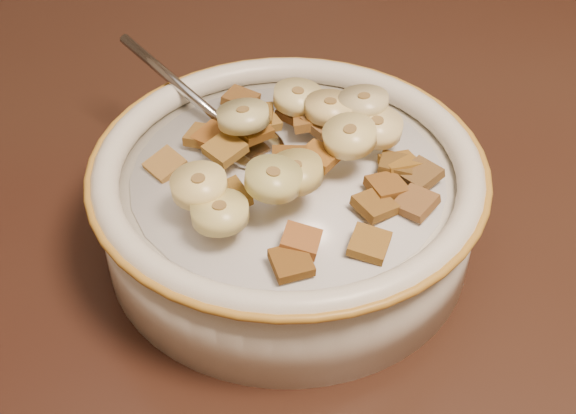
# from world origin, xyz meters

# --- Properties ---
(chair) EXTENTS (0.55, 0.55, 0.94)m
(chair) POSITION_xyz_m (-0.12, 0.56, 0.47)
(chair) COLOR #3A2210
(chair) RESTS_ON floor
(cereal_bowl) EXTENTS (0.23, 0.23, 0.05)m
(cereal_bowl) POSITION_xyz_m (-0.25, 0.01, 0.78)
(cereal_bowl) COLOR silver
(cereal_bowl) RESTS_ON table
(milk) EXTENTS (0.19, 0.19, 0.00)m
(milk) POSITION_xyz_m (-0.25, 0.01, 0.80)
(milk) COLOR silver
(milk) RESTS_ON cereal_bowl
(spoon) EXTENTS (0.07, 0.06, 0.01)m
(spoon) POSITION_xyz_m (-0.28, 0.03, 0.81)
(spoon) COLOR #A3A3A3
(spoon) RESTS_ON cereal_bowl
(cereal_square_0) EXTENTS (0.02, 0.02, 0.01)m
(cereal_square_0) POSITION_xyz_m (-0.23, -0.05, 0.81)
(cereal_square_0) COLOR #99501F
(cereal_square_0) RESTS_ON milk
(cereal_square_1) EXTENTS (0.02, 0.02, 0.01)m
(cereal_square_1) POSITION_xyz_m (-0.30, 0.08, 0.81)
(cereal_square_1) COLOR brown
(cereal_square_1) RESTS_ON milk
(cereal_square_2) EXTENTS (0.03, 0.03, 0.01)m
(cereal_square_2) POSITION_xyz_m (-0.28, -0.03, 0.82)
(cereal_square_2) COLOR #895E17
(cereal_square_2) RESTS_ON milk
(cereal_square_3) EXTENTS (0.03, 0.03, 0.01)m
(cereal_square_3) POSITION_xyz_m (-0.24, -0.07, 0.81)
(cereal_square_3) COLOR brown
(cereal_square_3) RESTS_ON milk
(cereal_square_4) EXTENTS (0.02, 0.02, 0.01)m
(cereal_square_4) POSITION_xyz_m (-0.19, 0.02, 0.81)
(cereal_square_4) COLOR brown
(cereal_square_4) RESTS_ON milk
(cereal_square_5) EXTENTS (0.03, 0.03, 0.01)m
(cereal_square_5) POSITION_xyz_m (-0.28, 0.04, 0.82)
(cereal_square_5) COLOR #8C5E1C
(cereal_square_5) RESTS_ON milk
(cereal_square_6) EXTENTS (0.03, 0.03, 0.01)m
(cereal_square_6) POSITION_xyz_m (-0.24, 0.07, 0.81)
(cereal_square_6) COLOR brown
(cereal_square_6) RESTS_ON milk
(cereal_square_7) EXTENTS (0.03, 0.03, 0.01)m
(cereal_square_7) POSITION_xyz_m (-0.33, -0.00, 0.81)
(cereal_square_7) COLOR olive
(cereal_square_7) RESTS_ON milk
(cereal_square_8) EXTENTS (0.02, 0.02, 0.01)m
(cereal_square_8) POSITION_xyz_m (-0.31, 0.03, 0.81)
(cereal_square_8) COLOR olive
(cereal_square_8) RESTS_ON milk
(cereal_square_9) EXTENTS (0.03, 0.03, 0.01)m
(cereal_square_9) POSITION_xyz_m (-0.19, 0.00, 0.81)
(cereal_square_9) COLOR brown
(cereal_square_9) RESTS_ON milk
(cereal_square_10) EXTENTS (0.03, 0.03, 0.01)m
(cereal_square_10) POSITION_xyz_m (-0.28, 0.02, 0.82)
(cereal_square_10) COLOR brown
(cereal_square_10) RESTS_ON milk
(cereal_square_11) EXTENTS (0.03, 0.03, 0.01)m
(cereal_square_11) POSITION_xyz_m (-0.26, 0.06, 0.81)
(cereal_square_11) COLOR #93501F
(cereal_square_11) RESTS_ON milk
(cereal_square_12) EXTENTS (0.03, 0.03, 0.01)m
(cereal_square_12) POSITION_xyz_m (-0.28, -0.04, 0.81)
(cereal_square_12) COLOR brown
(cereal_square_12) RESTS_ON milk
(cereal_square_13) EXTENTS (0.02, 0.02, 0.01)m
(cereal_square_13) POSITION_xyz_m (-0.25, -0.00, 0.83)
(cereal_square_13) COLOR brown
(cereal_square_13) RESTS_ON milk
(cereal_square_14) EXTENTS (0.03, 0.03, 0.01)m
(cereal_square_14) POSITION_xyz_m (-0.23, 0.07, 0.81)
(cereal_square_14) COLOR #925A25
(cereal_square_14) RESTS_ON milk
(cereal_square_15) EXTENTS (0.03, 0.03, 0.01)m
(cereal_square_15) POSITION_xyz_m (-0.30, 0.02, 0.82)
(cereal_square_15) COLOR brown
(cereal_square_15) RESTS_ON milk
(cereal_square_16) EXTENTS (0.03, 0.03, 0.01)m
(cereal_square_16) POSITION_xyz_m (-0.24, 0.05, 0.82)
(cereal_square_16) COLOR brown
(cereal_square_16) RESTS_ON milk
(cereal_square_17) EXTENTS (0.03, 0.03, 0.01)m
(cereal_square_17) POSITION_xyz_m (-0.18, -0.01, 0.81)
(cereal_square_17) COLOR brown
(cereal_square_17) RESTS_ON milk
(cereal_square_18) EXTENTS (0.02, 0.02, 0.01)m
(cereal_square_18) POSITION_xyz_m (-0.20, -0.04, 0.81)
(cereal_square_18) COLOR brown
(cereal_square_18) RESTS_ON milk
(cereal_square_19) EXTENTS (0.03, 0.03, 0.01)m
(cereal_square_19) POSITION_xyz_m (-0.23, 0.01, 0.82)
(cereal_square_19) COLOR #94521D
(cereal_square_19) RESTS_ON milk
(cereal_square_20) EXTENTS (0.03, 0.03, 0.01)m
(cereal_square_20) POSITION_xyz_m (-0.20, -0.01, 0.81)
(cereal_square_20) COLOR brown
(cereal_square_20) RESTS_ON milk
(cereal_square_21) EXTENTS (0.02, 0.02, 0.01)m
(cereal_square_21) POSITION_xyz_m (-0.25, 0.05, 0.82)
(cereal_square_21) COLOR #9A5B20
(cereal_square_21) RESTS_ON milk
(cereal_square_22) EXTENTS (0.03, 0.03, 0.01)m
(cereal_square_22) POSITION_xyz_m (-0.18, 0.02, 0.81)
(cereal_square_22) COLOR brown
(cereal_square_22) RESTS_ON milk
(cereal_square_23) EXTENTS (0.03, 0.03, 0.01)m
(cereal_square_23) POSITION_xyz_m (-0.29, 0.01, 0.82)
(cereal_square_23) COLOR olive
(cereal_square_23) RESTS_ON milk
(cereal_square_24) EXTENTS (0.02, 0.02, 0.01)m
(cereal_square_24) POSITION_xyz_m (-0.28, 0.05, 0.82)
(cereal_square_24) COLOR brown
(cereal_square_24) RESTS_ON milk
(cereal_square_25) EXTENTS (0.03, 0.03, 0.01)m
(cereal_square_25) POSITION_xyz_m (-0.19, 0.03, 0.81)
(cereal_square_25) COLOR brown
(cereal_square_25) RESTS_ON milk
(banana_slice_0) EXTENTS (0.04, 0.04, 0.01)m
(banana_slice_0) POSITION_xyz_m (-0.24, -0.02, 0.83)
(banana_slice_0) COLOR tan
(banana_slice_0) RESTS_ON milk
(banana_slice_1) EXTENTS (0.04, 0.04, 0.01)m
(banana_slice_1) POSITION_xyz_m (-0.28, -0.05, 0.82)
(banana_slice_1) COLOR #D4C078
(banana_slice_1) RESTS_ON milk
(banana_slice_2) EXTENTS (0.04, 0.04, 0.01)m
(banana_slice_2) POSITION_xyz_m (-0.29, -0.04, 0.83)
(banana_slice_2) COLOR #FCE087
(banana_slice_2) RESTS_ON milk
(banana_slice_3) EXTENTS (0.04, 0.04, 0.01)m
(banana_slice_3) POSITION_xyz_m (-0.24, 0.05, 0.83)
(banana_slice_3) COLOR #DCC06E
(banana_slice_3) RESTS_ON milk
(banana_slice_4) EXTENTS (0.04, 0.04, 0.02)m
(banana_slice_4) POSITION_xyz_m (-0.22, 0.02, 0.83)
(banana_slice_4) COLOR #DED274
(banana_slice_4) RESTS_ON milk
(banana_slice_5) EXTENTS (0.04, 0.04, 0.01)m
(banana_slice_5) POSITION_xyz_m (-0.25, -0.03, 0.84)
(banana_slice_5) COLOR #CCC37C
(banana_slice_5) RESTS_ON milk
(banana_slice_6) EXTENTS (0.04, 0.04, 0.01)m
(banana_slice_6) POSITION_xyz_m (-0.26, 0.06, 0.82)
(banana_slice_6) COLOR #D7C080
(banana_slice_6) RESTS_ON milk
(banana_slice_7) EXTENTS (0.03, 0.03, 0.02)m
(banana_slice_7) POSITION_xyz_m (-0.28, 0.02, 0.83)
(banana_slice_7) COLOR #C9BF78
(banana_slice_7) RESTS_ON milk
(banana_slice_8) EXTENTS (0.04, 0.04, 0.01)m
(banana_slice_8) POSITION_xyz_m (-0.22, 0.06, 0.83)
(banana_slice_8) COLOR beige
(banana_slice_8) RESTS_ON milk
(banana_slice_9) EXTENTS (0.04, 0.04, 0.01)m
(banana_slice_9) POSITION_xyz_m (-0.21, 0.04, 0.82)
(banana_slice_9) COLOR #F7D68D
(banana_slice_9) RESTS_ON milk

